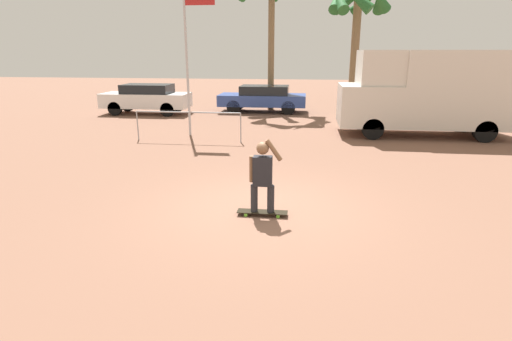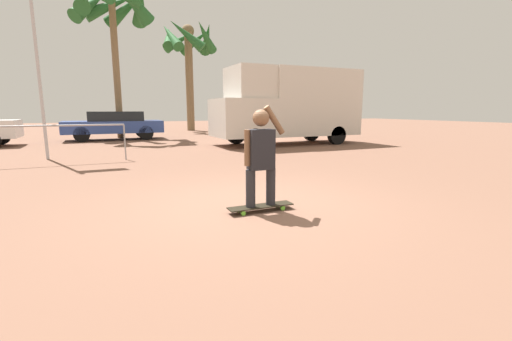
{
  "view_description": "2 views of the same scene",
  "coord_description": "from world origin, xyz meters",
  "px_view_note": "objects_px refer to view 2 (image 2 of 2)",
  "views": [
    {
      "loc": [
        0.81,
        -7.68,
        3.12
      ],
      "look_at": [
        -0.1,
        -0.28,
        0.89
      ],
      "focal_mm": 28.0,
      "sensor_mm": 36.0,
      "label": 1
    },
    {
      "loc": [
        -2.03,
        -4.83,
        1.49
      ],
      "look_at": [
        0.28,
        0.32,
        0.48
      ],
      "focal_mm": 24.0,
      "sensor_mm": 36.0,
      "label": 2
    }
  ],
  "objects_px": {
    "skateboard": "(261,206)",
    "flagpole": "(41,45)",
    "person_skateboarder": "(261,153)",
    "camper_van": "(289,104)",
    "palm_tree_center_background": "(111,3)",
    "palm_tree_near_van": "(188,44)",
    "parked_car_blue": "(114,124)"
  },
  "relations": [
    {
      "from": "skateboard",
      "to": "flagpole",
      "type": "height_order",
      "value": "flagpole"
    },
    {
      "from": "person_skateboarder",
      "to": "camper_van",
      "type": "bearing_deg",
      "value": 58.01
    },
    {
      "from": "person_skateboarder",
      "to": "palm_tree_center_background",
      "type": "height_order",
      "value": "palm_tree_center_background"
    },
    {
      "from": "palm_tree_near_van",
      "to": "palm_tree_center_background",
      "type": "height_order",
      "value": "palm_tree_center_background"
    },
    {
      "from": "flagpole",
      "to": "palm_tree_center_background",
      "type": "bearing_deg",
      "value": 73.25
    },
    {
      "from": "skateboard",
      "to": "palm_tree_center_background",
      "type": "relative_size",
      "value": 0.13
    },
    {
      "from": "person_skateboarder",
      "to": "flagpole",
      "type": "xyz_separation_m",
      "value": [
        -3.49,
        7.52,
        2.46
      ]
    },
    {
      "from": "palm_tree_center_background",
      "to": "parked_car_blue",
      "type": "bearing_deg",
      "value": -104.07
    },
    {
      "from": "skateboard",
      "to": "flagpole",
      "type": "relative_size",
      "value": 0.18
    },
    {
      "from": "palm_tree_near_van",
      "to": "flagpole",
      "type": "distance_m",
      "value": 14.72
    },
    {
      "from": "camper_van",
      "to": "parked_car_blue",
      "type": "distance_m",
      "value": 8.79
    },
    {
      "from": "flagpole",
      "to": "palm_tree_near_van",
      "type": "bearing_deg",
      "value": 59.79
    },
    {
      "from": "camper_van",
      "to": "flagpole",
      "type": "relative_size",
      "value": 1.13
    },
    {
      "from": "palm_tree_near_van",
      "to": "palm_tree_center_background",
      "type": "xyz_separation_m",
      "value": [
        -5.01,
        -4.93,
        0.77
      ]
    },
    {
      "from": "parked_car_blue",
      "to": "person_skateboarder",
      "type": "bearing_deg",
      "value": -84.0
    },
    {
      "from": "skateboard",
      "to": "flagpole",
      "type": "xyz_separation_m",
      "value": [
        -3.49,
        7.52,
        3.26
      ]
    },
    {
      "from": "skateboard",
      "to": "flagpole",
      "type": "distance_m",
      "value": 8.91
    },
    {
      "from": "palm_tree_near_van",
      "to": "skateboard",
      "type": "bearing_deg",
      "value": -100.75
    },
    {
      "from": "person_skateboarder",
      "to": "skateboard",
      "type": "bearing_deg",
      "value": -0.0
    },
    {
      "from": "palm_tree_near_van",
      "to": "flagpole",
      "type": "xyz_separation_m",
      "value": [
        -7.29,
        -12.52,
        -2.58
      ]
    },
    {
      "from": "parked_car_blue",
      "to": "camper_van",
      "type": "bearing_deg",
      "value": -38.44
    },
    {
      "from": "person_skateboarder",
      "to": "camper_van",
      "type": "height_order",
      "value": "camper_van"
    },
    {
      "from": "palm_tree_center_background",
      "to": "flagpole",
      "type": "xyz_separation_m",
      "value": [
        -2.28,
        -7.59,
        -3.35
      ]
    },
    {
      "from": "person_skateboarder",
      "to": "parked_car_blue",
      "type": "bearing_deg",
      "value": 96.0
    },
    {
      "from": "skateboard",
      "to": "flagpole",
      "type": "bearing_deg",
      "value": 114.9
    },
    {
      "from": "parked_car_blue",
      "to": "palm_tree_center_background",
      "type": "height_order",
      "value": "palm_tree_center_background"
    },
    {
      "from": "person_skateboarder",
      "to": "camper_van",
      "type": "relative_size",
      "value": 0.23
    },
    {
      "from": "skateboard",
      "to": "person_skateboarder",
      "type": "distance_m",
      "value": 0.8
    },
    {
      "from": "camper_van",
      "to": "palm_tree_center_background",
      "type": "xyz_separation_m",
      "value": [
        -6.58,
        6.51,
        4.97
      ]
    },
    {
      "from": "skateboard",
      "to": "palm_tree_near_van",
      "type": "distance_m",
      "value": 21.22
    },
    {
      "from": "palm_tree_near_van",
      "to": "flagpole",
      "type": "relative_size",
      "value": 1.33
    },
    {
      "from": "palm_tree_center_background",
      "to": "flagpole",
      "type": "height_order",
      "value": "palm_tree_center_background"
    }
  ]
}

